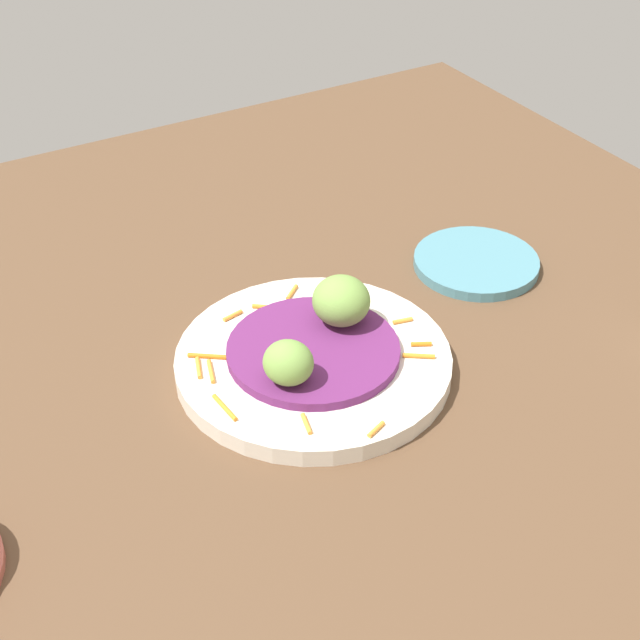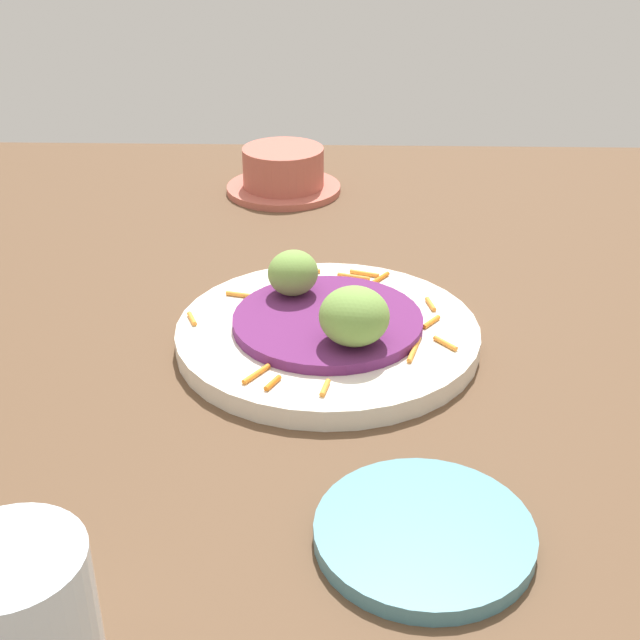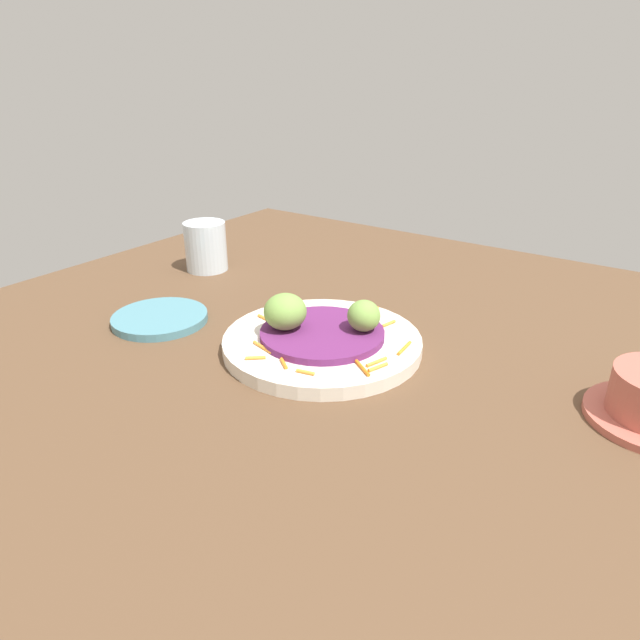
% 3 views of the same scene
% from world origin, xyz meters
% --- Properties ---
extents(table_surface, '(1.10, 1.10, 0.02)m').
position_xyz_m(table_surface, '(0.00, 0.00, 0.01)').
color(table_surface, brown).
rests_on(table_surface, ground).
extents(main_plate, '(0.25, 0.25, 0.02)m').
position_xyz_m(main_plate, '(0.01, -0.00, 0.03)').
color(main_plate, silver).
rests_on(main_plate, table_surface).
extents(cabbage_bed, '(0.16, 0.16, 0.01)m').
position_xyz_m(cabbage_bed, '(0.01, -0.00, 0.04)').
color(cabbage_bed, '#60235B').
rests_on(cabbage_bed, main_plate).
extents(carrot_garnish, '(0.21, 0.22, 0.00)m').
position_xyz_m(carrot_garnish, '(-0.01, 0.01, 0.04)').
color(carrot_garnish, orange).
rests_on(carrot_garnish, main_plate).
extents(guac_scoop_left, '(0.06, 0.06, 0.05)m').
position_xyz_m(guac_scoop_left, '(0.05, 0.02, 0.07)').
color(guac_scoop_left, '#759E47').
rests_on(guac_scoop_left, cabbage_bed).
extents(guac_scoop_center, '(0.06, 0.06, 0.04)m').
position_xyz_m(guac_scoop_center, '(-0.04, -0.03, 0.07)').
color(guac_scoop_center, '#759E47').
rests_on(guac_scoop_center, cabbage_bed).
extents(side_plate_small, '(0.13, 0.13, 0.01)m').
position_xyz_m(side_plate_small, '(0.24, 0.06, 0.03)').
color(side_plate_small, teal).
rests_on(side_plate_small, table_surface).
extents(terracotta_bowl, '(0.14, 0.14, 0.05)m').
position_xyz_m(terracotta_bowl, '(-0.36, -0.06, 0.04)').
color(terracotta_bowl, '#B75B4C').
rests_on(terracotta_bowl, table_surface).
extents(water_glass, '(0.07, 0.07, 0.08)m').
position_xyz_m(water_glass, '(0.34, -0.14, 0.06)').
color(water_glass, silver).
rests_on(water_glass, table_surface).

